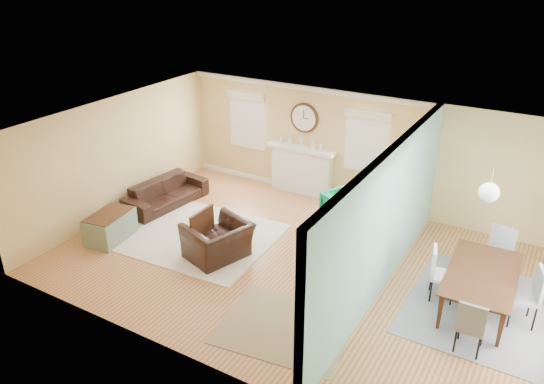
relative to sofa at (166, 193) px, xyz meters
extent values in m
plane|color=#995C29|center=(3.86, -0.72, -0.30)|extent=(9.00, 9.00, 0.00)
cube|color=tan|center=(3.86, 2.28, 1.00)|extent=(9.00, 0.02, 2.60)
cube|color=tan|center=(3.86, -3.72, 1.00)|extent=(9.00, 0.02, 2.60)
cube|color=tan|center=(-0.64, -0.72, 1.00)|extent=(0.02, 6.00, 2.60)
cube|color=white|center=(3.86, -0.72, 2.30)|extent=(9.00, 6.00, 0.02)
cube|color=tan|center=(5.36, 0.68, 1.00)|extent=(0.12, 3.20, 2.60)
cube|color=tan|center=(5.36, -3.22, 1.00)|extent=(0.12, 1.00, 2.60)
cube|color=tan|center=(5.36, -1.82, 2.10)|extent=(0.12, 1.80, 0.40)
cube|color=white|center=(5.29, -0.92, 0.80)|extent=(0.04, 0.12, 2.20)
cube|color=white|center=(5.29, -2.72, 0.80)|extent=(0.04, 0.12, 2.20)
cube|color=white|center=(5.29, -1.82, 1.90)|extent=(0.04, 1.92, 0.12)
cube|color=#84CBC0|center=(5.43, -0.72, 1.00)|extent=(0.02, 6.00, 2.60)
cube|color=white|center=(2.36, 2.16, 0.25)|extent=(1.50, 0.24, 1.10)
cube|color=white|center=(2.36, 2.13, 0.83)|extent=(1.70, 0.30, 0.08)
cube|color=black|center=(2.36, 2.26, 0.20)|extent=(0.85, 0.02, 0.75)
cube|color=gold|center=(2.36, 2.15, 0.12)|extent=(0.85, 0.02, 0.62)
cylinder|color=#412513|center=(2.36, 2.25, 1.55)|extent=(0.70, 0.06, 0.70)
cylinder|color=silver|center=(2.36, 2.22, 1.55)|extent=(0.60, 0.01, 0.60)
cube|color=black|center=(2.36, 2.21, 1.65)|extent=(0.02, 0.01, 0.20)
cube|color=black|center=(2.42, 2.21, 1.55)|extent=(0.12, 0.01, 0.02)
cube|color=white|center=(0.81, 2.26, 1.25)|extent=(0.90, 0.03, 1.30)
cube|color=white|center=(0.81, 2.23, 1.25)|extent=(1.00, 0.04, 1.40)
cube|color=beige|center=(0.81, 2.19, 1.88)|extent=(1.05, 0.10, 0.18)
cube|color=white|center=(3.91, 2.26, 1.25)|extent=(0.90, 0.03, 1.30)
cube|color=white|center=(3.91, 2.23, 1.25)|extent=(1.00, 0.04, 1.40)
cube|color=beige|center=(3.91, 2.19, 1.88)|extent=(1.05, 0.10, 0.18)
cylinder|color=gold|center=(6.86, -0.72, 2.15)|extent=(0.02, 0.02, 0.30)
sphere|color=white|center=(6.86, -0.72, 1.90)|extent=(0.30, 0.30, 0.30)
cube|color=beige|center=(1.57, -0.82, -0.29)|extent=(3.10, 2.73, 0.02)
cube|color=tan|center=(4.47, -2.43, -0.29)|extent=(2.18, 1.87, 0.01)
cube|color=gray|center=(6.99, -0.38, -0.29)|extent=(2.19, 2.74, 0.01)
imported|color=black|center=(0.00, 0.00, 0.00)|extent=(1.01, 2.10, 0.59)
imported|color=black|center=(2.38, -1.28, 0.07)|extent=(1.29, 1.38, 0.73)
imported|color=#007249|center=(3.88, 1.24, 0.05)|extent=(1.01, 1.02, 0.70)
cube|color=gray|center=(0.08, -1.80, -0.02)|extent=(0.75, 1.08, 0.55)
cube|color=#412513|center=(0.08, -1.80, 0.27)|extent=(0.71, 1.02, 0.02)
cube|color=#A4723B|center=(5.02, 0.76, 0.10)|extent=(0.47, 1.42, 0.80)
cube|color=#412513|center=(4.77, 0.33, 0.25)|extent=(0.01, 0.38, 0.22)
cube|color=#412513|center=(4.77, 0.33, -0.02)|extent=(0.01, 0.38, 0.22)
cube|color=#412513|center=(4.77, 0.76, 0.25)|extent=(0.01, 0.38, 0.22)
cube|color=#412513|center=(4.77, 0.76, -0.02)|extent=(0.01, 0.38, 0.22)
cube|color=#412513|center=(4.77, 1.18, 0.25)|extent=(0.01, 0.38, 0.22)
cube|color=#412513|center=(4.77, 1.18, -0.02)|extent=(0.01, 0.38, 0.22)
imported|color=black|center=(5.00, 0.76, 0.82)|extent=(0.24, 1.09, 0.62)
cylinder|color=white|center=(5.04, -0.43, -0.02)|extent=(0.37, 0.37, 0.55)
imported|color=#337F33|center=(5.04, -0.43, 0.46)|extent=(0.43, 0.46, 0.41)
imported|color=#412513|center=(6.99, -0.38, 0.04)|extent=(1.12, 1.94, 0.67)
cube|color=gray|center=(7.04, 0.62, 0.18)|extent=(0.51, 0.51, 0.05)
cube|color=gray|center=(7.04, 0.62, 0.44)|extent=(0.44, 0.12, 0.53)
cylinder|color=black|center=(7.25, 0.76, -0.08)|extent=(0.03, 0.03, 0.44)
cylinder|color=black|center=(7.19, 0.41, -0.08)|extent=(0.03, 0.03, 0.44)
cylinder|color=black|center=(6.90, 0.82, -0.08)|extent=(0.03, 0.03, 0.44)
cylinder|color=black|center=(6.83, 0.47, -0.08)|extent=(0.03, 0.03, 0.44)
cube|color=gray|center=(7.04, -1.51, 0.13)|extent=(0.41, 0.41, 0.05)
cube|color=gray|center=(7.04, -1.51, 0.37)|extent=(0.40, 0.06, 0.48)
cylinder|color=black|center=(6.88, -1.68, -0.10)|extent=(0.03, 0.03, 0.40)
cylinder|color=black|center=(6.88, -1.35, -0.10)|extent=(0.03, 0.03, 0.40)
cylinder|color=black|center=(7.21, -1.67, -0.10)|extent=(0.03, 0.03, 0.40)
cylinder|color=black|center=(7.20, -1.35, -0.10)|extent=(0.03, 0.03, 0.40)
cube|color=white|center=(6.37, -0.43, 0.15)|extent=(0.50, 0.50, 0.05)
cube|color=white|center=(6.37, -0.43, 0.39)|extent=(0.15, 0.41, 0.49)
cylinder|color=black|center=(6.16, -0.31, -0.09)|extent=(0.03, 0.03, 0.41)
cylinder|color=black|center=(6.49, -0.23, -0.09)|extent=(0.03, 0.03, 0.41)
cylinder|color=black|center=(6.25, -0.64, -0.09)|extent=(0.03, 0.03, 0.41)
cylinder|color=black|center=(6.57, -0.55, -0.09)|extent=(0.03, 0.03, 0.41)
cube|color=gray|center=(7.60, -0.46, 0.18)|extent=(0.56, 0.56, 0.05)
cube|color=gray|center=(7.60, -0.46, 0.44)|extent=(0.18, 0.44, 0.53)
cylinder|color=black|center=(7.82, -0.58, -0.07)|extent=(0.03, 0.03, 0.44)
cylinder|color=black|center=(7.48, -0.69, -0.07)|extent=(0.03, 0.03, 0.44)
cylinder|color=black|center=(7.71, -0.24, -0.07)|extent=(0.03, 0.03, 0.44)
cylinder|color=black|center=(7.37, -0.34, -0.07)|extent=(0.03, 0.03, 0.44)
camera|label=1|loc=(7.66, -8.27, 5.12)|focal=35.00mm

